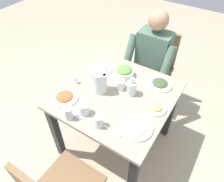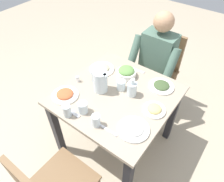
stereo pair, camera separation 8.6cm
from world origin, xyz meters
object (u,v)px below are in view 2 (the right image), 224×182
plate_fries (154,109)px  plate_yoghurt (133,129)px  plate_dolmas (161,86)px  diner_near (152,66)px  water_glass_far_left (83,107)px  plate_beans (102,68)px  water_glass_by_pitcher (121,85)px  dining_table (116,104)px  oil_carafe (132,89)px  salt_shaker (78,79)px  water_glass_near_left (67,111)px  salad_bowl (126,72)px  water_pitcher (100,81)px  plate_rice_curry (65,94)px  chair_near (159,67)px  water_glass_far_right (96,120)px

plate_fries → plate_yoghurt: (0.03, 0.24, -0.00)m
plate_dolmas → plate_yoghurt: (-0.05, 0.51, 0.00)m
diner_near → water_glass_far_left: 0.93m
plate_beans → plate_yoghurt: size_ratio=1.00×
plate_fries → water_glass_by_pitcher: size_ratio=2.08×
plate_beans → plate_dolmas: bearing=-167.7°
water_glass_far_left → dining_table: bearing=-106.6°
oil_carafe → salt_shaker: size_ratio=3.05×
water_glass_by_pitcher → salt_shaker: 0.39m
water_glass_near_left → salad_bowl: bearing=-98.3°
plate_beans → water_glass_near_left: 0.59m
water_pitcher → salad_bowl: bearing=-104.7°
water_glass_by_pitcher → oil_carafe: 0.11m
salad_bowl → plate_beans: 0.24m
salad_bowl → plate_rice_curry: size_ratio=0.80×
chair_near → water_glass_by_pitcher: bearing=88.7°
plate_yoghurt → water_glass_far_right: 0.27m
water_pitcher → plate_yoghurt: water_pitcher is taller
plate_fries → water_glass_far_left: 0.54m
plate_yoghurt → plate_dolmas: bearing=-84.8°
plate_beans → water_glass_far_right: (-0.36, 0.51, 0.03)m
dining_table → oil_carafe: oil_carafe is taller
dining_table → plate_yoghurt: 0.40m
chair_near → salt_shaker: (0.37, 0.89, 0.25)m
water_pitcher → plate_beans: water_pitcher is taller
plate_beans → salad_bowl: bearing=-165.0°
diner_near → water_glass_near_left: diner_near is taller
dining_table → plate_yoghurt: size_ratio=3.94×
water_pitcher → oil_carafe: water_pitcher is taller
water_glass_by_pitcher → plate_dolmas: bearing=-139.6°
plate_dolmas → plate_beans: plate_beans is taller
water_glass_far_right → diner_near: bearing=-86.6°
plate_fries → plate_dolmas: size_ratio=0.82×
water_glass_far_left → salt_shaker: size_ratio=1.67×
diner_near → salt_shaker: size_ratio=22.11×
dining_table → water_glass_far_right: 0.39m
water_pitcher → plate_dolmas: water_pitcher is taller
chair_near → water_pitcher: size_ratio=4.73×
plate_yoghurt → salt_shaker: size_ratio=4.24×
plate_dolmas → salt_shaker: (0.62, 0.37, 0.01)m
oil_carafe → water_glass_far_right: bearing=85.1°
plate_dolmas → chair_near: bearing=-64.5°
plate_yoghurt → salad_bowl: bearing=-51.0°
water_glass_far_right → oil_carafe: 0.41m
salad_bowl → plate_dolmas: 0.33m
water_glass_far_left → plate_beans: bearing=-66.9°
chair_near → plate_beans: (0.31, 0.64, 0.24)m
water_pitcher → oil_carafe: size_ratio=1.16×
plate_rice_curry → plate_yoghurt: 0.63m
salad_bowl → plate_rice_curry: (0.26, 0.51, -0.03)m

